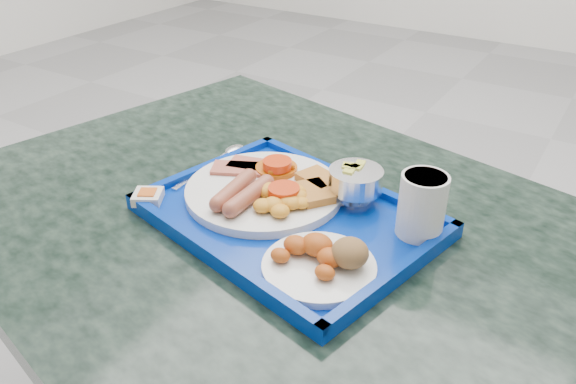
# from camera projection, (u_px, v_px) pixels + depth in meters

# --- Properties ---
(floor) EXTENTS (6.00, 6.00, 0.00)m
(floor) POSITION_uv_depth(u_px,v_px,m) (306.00, 223.00, 2.20)
(floor) COLOR #969699
(floor) RESTS_ON ground
(table) EXTENTS (1.35, 1.05, 0.75)m
(table) POSITION_uv_depth(u_px,v_px,m) (295.00, 323.00, 0.95)
(table) COLOR slate
(table) RESTS_ON floor
(tray) EXTENTS (0.48, 0.39, 0.03)m
(tray) POSITION_uv_depth(u_px,v_px,m) (288.00, 218.00, 0.86)
(tray) COLOR #032A99
(tray) RESTS_ON table
(main_plate) EXTENTS (0.25, 0.25, 0.04)m
(main_plate) POSITION_uv_depth(u_px,v_px,m) (268.00, 189.00, 0.89)
(main_plate) COLOR silver
(main_plate) RESTS_ON tray
(bread_plate) EXTENTS (0.15, 0.15, 0.05)m
(bread_plate) POSITION_uv_depth(u_px,v_px,m) (324.00, 260.00, 0.73)
(bread_plate) COLOR silver
(bread_plate) RESTS_ON tray
(fruit_bowl) EXTENTS (0.08, 0.08, 0.06)m
(fruit_bowl) POSITION_uv_depth(u_px,v_px,m) (355.00, 180.00, 0.87)
(fruit_bowl) COLOR silver
(fruit_bowl) RESTS_ON tray
(juice_cup) EXTENTS (0.07, 0.07, 0.09)m
(juice_cup) POSITION_uv_depth(u_px,v_px,m) (422.00, 203.00, 0.79)
(juice_cup) COLOR silver
(juice_cup) RESTS_ON tray
(spoon) EXTENTS (0.03, 0.18, 0.01)m
(spoon) POSITION_uv_depth(u_px,v_px,m) (226.00, 155.00, 1.02)
(spoon) COLOR silver
(spoon) RESTS_ON tray
(knife) EXTENTS (0.02, 0.16, 0.00)m
(knife) POSITION_uv_depth(u_px,v_px,m) (204.00, 170.00, 0.98)
(knife) COLOR silver
(knife) RESTS_ON tray
(jam_packet) EXTENTS (0.06, 0.06, 0.02)m
(jam_packet) POSITION_uv_depth(u_px,v_px,m) (148.00, 197.00, 0.89)
(jam_packet) COLOR silver
(jam_packet) RESTS_ON tray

